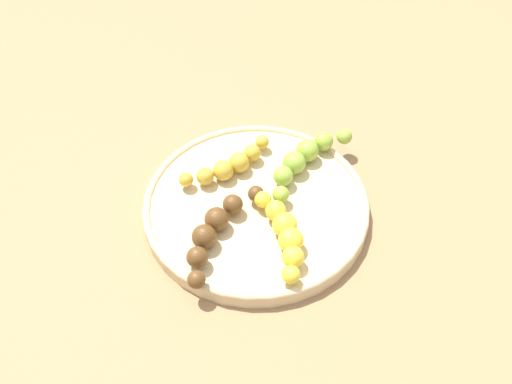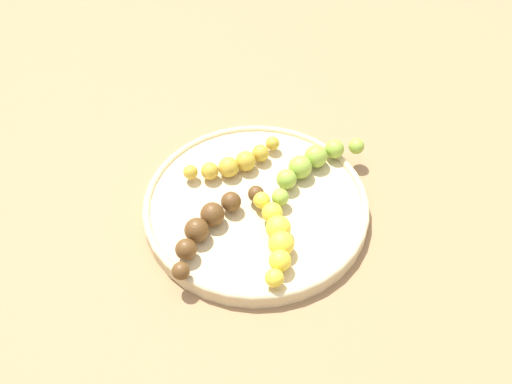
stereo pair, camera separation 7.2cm
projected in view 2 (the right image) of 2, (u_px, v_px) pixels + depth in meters
ground_plane at (256, 211)px, 0.75m from camera, size 2.40×2.40×0.00m
fruit_bowl at (256, 205)px, 0.74m from camera, size 0.30×0.30×0.02m
banana_spotted at (236, 162)px, 0.77m from camera, size 0.05×0.14×0.03m
banana_overripe at (208, 224)px, 0.69m from camera, size 0.08×0.15×0.03m
banana_yellow at (276, 236)px, 0.68m from camera, size 0.13×0.07×0.03m
banana_green at (311, 164)px, 0.76m from camera, size 0.06×0.16×0.03m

